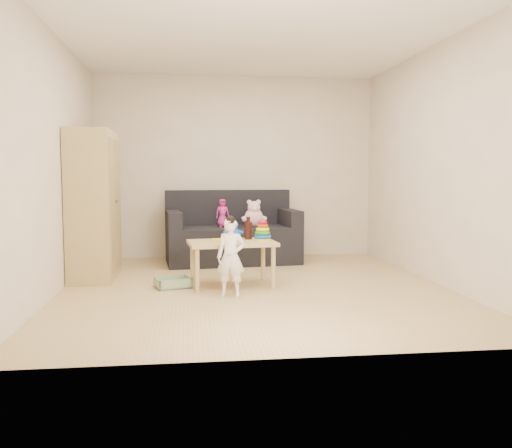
{
  "coord_description": "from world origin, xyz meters",
  "views": [
    {
      "loc": [
        -0.68,
        -5.61,
        1.18
      ],
      "look_at": [
        0.05,
        0.25,
        0.65
      ],
      "focal_mm": 38.0,
      "sensor_mm": 36.0,
      "label": 1
    }
  ],
  "objects": [
    {
      "name": "pink_bear",
      "position": [
        0.19,
        1.6,
        0.65
      ],
      "size": [
        0.31,
        0.28,
        0.3
      ],
      "primitive_type": null,
      "rotation": [
        0.0,
        0.0,
        0.22
      ],
      "color": "#FFBBD0",
      "rests_on": "sofa"
    },
    {
      "name": "ring_stacker",
      "position": [
        0.11,
        0.16,
        0.57
      ],
      "size": [
        0.19,
        0.19,
        0.21
      ],
      "color": "#FDE90D",
      "rests_on": "play_table"
    },
    {
      "name": "room",
      "position": [
        0.0,
        0.0,
        1.3
      ],
      "size": [
        4.5,
        4.5,
        4.5
      ],
      "color": "tan",
      "rests_on": "ground"
    },
    {
      "name": "yellow_book",
      "position": [
        -0.33,
        0.18,
        0.49
      ],
      "size": [
        0.2,
        0.2,
        0.01
      ],
      "primitive_type": "cube",
      "rotation": [
        0.0,
        0.0,
        0.01
      ],
      "color": "yellow",
      "rests_on": "play_table"
    },
    {
      "name": "sofa",
      "position": [
        -0.1,
        1.66,
        0.25
      ],
      "size": [
        1.83,
        1.03,
        0.49
      ],
      "primitive_type": "cube",
      "rotation": [
        0.0,
        0.0,
        0.09
      ],
      "color": "black",
      "rests_on": "ground"
    },
    {
      "name": "play_table",
      "position": [
        -0.23,
        0.11,
        0.24
      ],
      "size": [
        0.97,
        0.66,
        0.48
      ],
      "primitive_type": "cube",
      "rotation": [
        0.0,
        0.0,
        0.1
      ],
      "color": "tan",
      "rests_on": "ground"
    },
    {
      "name": "toddler",
      "position": [
        -0.27,
        -0.36,
        0.37
      ],
      "size": [
        0.31,
        0.24,
        0.75
      ],
      "primitive_type": "imported",
      "rotation": [
        0.0,
        0.0,
        -0.21
      ],
      "color": "white",
      "rests_on": "ground"
    },
    {
      "name": "doll",
      "position": [
        -0.23,
        1.61,
        0.68
      ],
      "size": [
        0.21,
        0.16,
        0.37
      ],
      "primitive_type": "imported",
      "rotation": [
        0.0,
        0.0,
        0.23
      ],
      "color": "#CC2683",
      "rests_on": "sofa"
    },
    {
      "name": "wooden_figure",
      "position": [
        -0.27,
        0.11,
        0.54
      ],
      "size": [
        0.05,
        0.05,
        0.12
      ],
      "primitive_type": null,
      "rotation": [
        0.0,
        0.0,
        0.18
      ],
      "color": "brown",
      "rests_on": "play_table"
    },
    {
      "name": "brown_bottle",
      "position": [
        -0.03,
        0.27,
        0.59
      ],
      "size": [
        0.08,
        0.08,
        0.25
      ],
      "color": "black",
      "rests_on": "play_table"
    },
    {
      "name": "storage_bin",
      "position": [
        -0.85,
        0.09,
        0.05
      ],
      "size": [
        0.42,
        0.36,
        0.11
      ],
      "primitive_type": null,
      "rotation": [
        0.0,
        0.0,
        0.29
      ],
      "color": "#83A678",
      "rests_on": "ground"
    },
    {
      "name": "wardrobe",
      "position": [
        -1.76,
        0.72,
        0.84
      ],
      "size": [
        0.47,
        0.94,
        1.68
      ],
      "primitive_type": "cube",
      "color": "tan",
      "rests_on": "ground"
    },
    {
      "name": "blue_plush",
      "position": [
        -0.2,
        0.27,
        0.59
      ],
      "size": [
        0.21,
        0.18,
        0.21
      ],
      "primitive_type": null,
      "rotation": [
        0.0,
        0.0,
        0.24
      ],
      "color": "blue",
      "rests_on": "play_table"
    }
  ]
}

